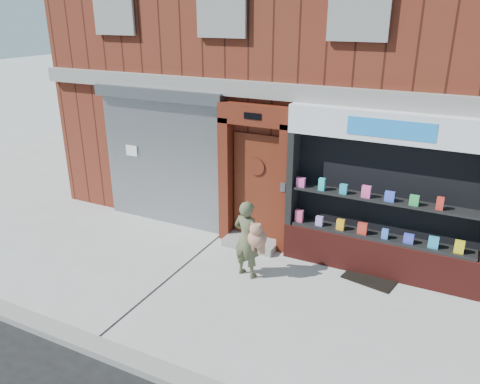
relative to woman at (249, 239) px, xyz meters
The scene contains 8 objects.
ground 1.04m from the woman, 64.54° to the right, with size 80.00×80.00×0.00m, color #9E9E99.
curb 2.90m from the woman, 83.68° to the right, with size 60.00×0.30×0.12m, color gray.
building 6.26m from the woman, 86.68° to the left, with size 12.00×8.16×8.00m.
shutter_bay 3.13m from the woman, 154.63° to the left, with size 3.10×0.30×3.04m.
red_door_bay 1.47m from the woman, 109.98° to the left, with size 1.52×0.58×2.90m.
pharmacy_bay 2.44m from the woman, 29.45° to the left, with size 3.50×0.41×3.00m.
woman is the anchor object (origin of this frame).
doormat 2.34m from the woman, 23.89° to the left, with size 0.90×0.63×0.02m, color black.
Camera 1 is at (2.86, -6.06, 4.52)m, focal length 35.00 mm.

